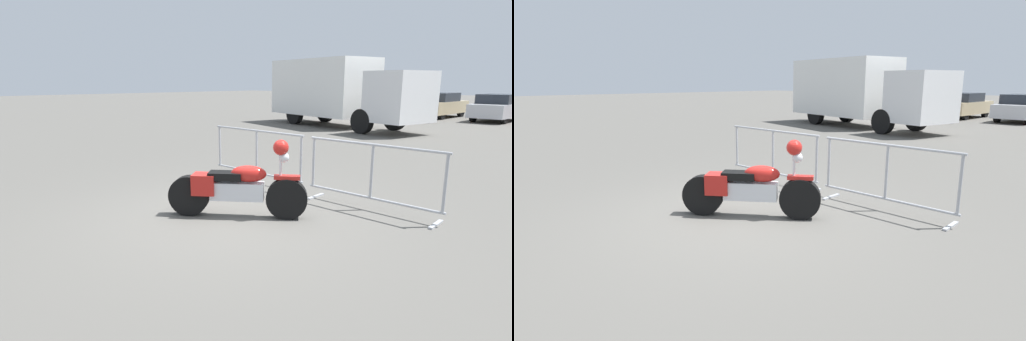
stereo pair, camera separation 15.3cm
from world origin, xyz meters
TOP-DOWN VIEW (x-y plane):
  - ground_plane at (0.00, 0.00)m, footprint 120.00×120.00m
  - motorcycle at (0.08, 0.11)m, footprint 1.75×1.43m
  - crowd_barrier_near at (-1.18, 1.80)m, footprint 2.30×0.49m
  - crowd_barrier_far at (1.35, 1.80)m, footprint 2.30×0.49m
  - box_truck at (-5.86, 11.63)m, footprint 8.00×3.88m
  - parked_car_red at (-10.25, 19.60)m, footprint 1.89×4.25m
  - parked_car_black at (-7.28, 19.04)m, footprint 2.02×4.54m
  - parked_car_tan at (-4.31, 19.65)m, footprint 1.84×4.12m
  - parked_car_silver at (-1.33, 19.47)m, footprint 1.83×4.10m
  - pedestrian at (-3.45, 15.96)m, footprint 0.40×0.40m

SIDE VIEW (x-z plane):
  - ground_plane at x=0.00m, z-range 0.00..0.00m
  - motorcycle at x=0.08m, z-range -0.14..1.04m
  - crowd_barrier_near at x=-1.18m, z-range 0.02..1.09m
  - crowd_barrier_far at x=1.35m, z-range 0.02..1.09m
  - parked_car_silver at x=-1.33m, z-range 0.01..1.38m
  - parked_car_tan at x=-4.31m, z-range 0.01..1.38m
  - parked_car_red at x=-10.25m, z-range 0.01..1.43m
  - parked_car_black at x=-7.28m, z-range 0.01..1.52m
  - pedestrian at x=-3.45m, z-range 0.07..1.76m
  - box_truck at x=-5.86m, z-range 0.15..3.13m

